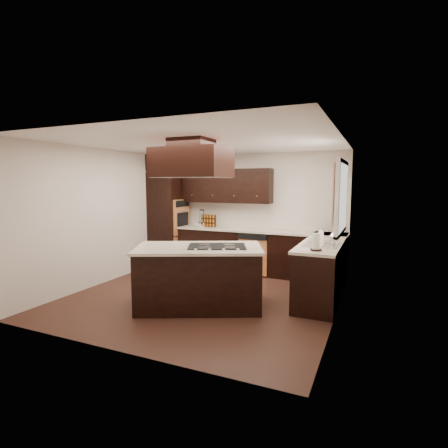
{
  "coord_description": "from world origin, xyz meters",
  "views": [
    {
      "loc": [
        2.58,
        -5.01,
        1.86
      ],
      "look_at": [
        0.1,
        0.6,
        1.15
      ],
      "focal_mm": 28.0,
      "sensor_mm": 36.0,
      "label": 1
    }
  ],
  "objects": [
    {
      "name": "sink_rim",
      "position": [
        1.8,
        0.55,
        0.92
      ],
      "size": [
        0.52,
        0.84,
        0.01
      ],
      "primitive_type": "cube",
      "color": "silver",
      "rests_on": "countertop_right"
    },
    {
      "name": "wall_oven_face",
      "position": [
        -1.43,
        1.71,
        1.12
      ],
      "size": [
        0.05,
        0.62,
        0.78
      ],
      "primitive_type": "cube",
      "color": "#DB844A",
      "rests_on": "oven_column"
    },
    {
      "name": "soap_bottle",
      "position": [
        1.69,
        1.16,
        1.01
      ],
      "size": [
        0.11,
        0.11,
        0.18
      ],
      "primitive_type": "imported",
      "rotation": [
        0.0,
        0.0,
        0.37
      ],
      "color": "white",
      "rests_on": "countertop_right"
    },
    {
      "name": "window_frame",
      "position": [
        2.07,
        0.55,
        1.65
      ],
      "size": [
        0.06,
        1.32,
        1.12
      ],
      "primitive_type": "cube",
      "color": "white",
      "rests_on": "wall_right"
    },
    {
      "name": "hood_duct",
      "position": [
        0.1,
        -0.55,
        2.44
      ],
      "size": [
        0.55,
        0.5,
        0.13
      ],
      "primitive_type": "cube",
      "color": "black",
      "rests_on": "ceiling"
    },
    {
      "name": "wall_right",
      "position": [
        2.11,
        0.0,
        1.25
      ],
      "size": [
        0.02,
        4.2,
        2.5
      ],
      "primitive_type": "cube",
      "color": "beige",
      "rests_on": "ground"
    },
    {
      "name": "upper_cabinets",
      "position": [
        -0.43,
        1.93,
        1.81
      ],
      "size": [
        2.0,
        0.34,
        0.72
      ],
      "primitive_type": "cube",
      "color": "black",
      "rests_on": "wall_back"
    },
    {
      "name": "countertop_back",
      "position": [
        0.03,
        1.79,
        0.9
      ],
      "size": [
        2.93,
        0.63,
        0.04
      ],
      "primitive_type": "cube",
      "color": "beige",
      "rests_on": "base_cabinets_back"
    },
    {
      "name": "floor",
      "position": [
        0.0,
        0.0,
        -0.01
      ],
      "size": [
        4.2,
        4.2,
        0.02
      ],
      "primitive_type": "cube",
      "color": "#522D20",
      "rests_on": "ground"
    },
    {
      "name": "range_hood",
      "position": [
        0.1,
        -0.55,
        2.16
      ],
      "size": [
        1.05,
        0.72,
        0.42
      ],
      "primitive_type": "cube",
      "color": "black",
      "rests_on": "ceiling"
    },
    {
      "name": "base_cabinets_right",
      "position": [
        1.8,
        0.9,
        0.44
      ],
      "size": [
        0.6,
        2.4,
        0.88
      ],
      "primitive_type": "cube",
      "color": "black",
      "rests_on": "floor"
    },
    {
      "name": "countertop_right",
      "position": [
        1.79,
        0.9,
        0.9
      ],
      "size": [
        0.63,
        2.4,
        0.04
      ],
      "primitive_type": "cube",
      "color": "beige",
      "rests_on": "base_cabinets_right"
    },
    {
      "name": "wall_back",
      "position": [
        0.0,
        2.11,
        1.25
      ],
      "size": [
        4.2,
        0.02,
        2.5
      ],
      "primitive_type": "cube",
      "color": "beige",
      "rests_on": "ground"
    },
    {
      "name": "wall_front",
      "position": [
        0.0,
        -2.11,
        1.25
      ],
      "size": [
        4.2,
        0.02,
        2.5
      ],
      "primitive_type": "cube",
      "color": "beige",
      "rests_on": "ground"
    },
    {
      "name": "mixing_bowl",
      "position": [
        -1.01,
        1.75,
        0.95
      ],
      "size": [
        0.31,
        0.31,
        0.06
      ],
      "primitive_type": "imported",
      "rotation": [
        0.0,
        0.0,
        -0.42
      ],
      "color": "white",
      "rests_on": "countertop_back"
    },
    {
      "name": "curtain_right",
      "position": [
        2.01,
        0.97,
        1.7
      ],
      "size": [
        0.02,
        0.34,
        0.9
      ],
      "primitive_type": "cube",
      "color": "#F9D8C0",
      "rests_on": "wall_right"
    },
    {
      "name": "ceiling",
      "position": [
        0.0,
        0.0,
        2.51
      ],
      "size": [
        4.2,
        4.2,
        0.02
      ],
      "primitive_type": "cube",
      "color": "white",
      "rests_on": "ground"
    },
    {
      "name": "cooktop",
      "position": [
        0.39,
        -0.33,
        0.93
      ],
      "size": [
        1.01,
        0.87,
        0.01
      ],
      "primitive_type": "cube",
      "rotation": [
        0.0,
        0.0,
        0.43
      ],
      "color": "black",
      "rests_on": "island_top"
    },
    {
      "name": "spice_rack",
      "position": [
        -0.79,
        1.78,
        1.05
      ],
      "size": [
        0.33,
        0.1,
        0.27
      ],
      "primitive_type": "cube",
      "rotation": [
        0.0,
        0.0,
        0.06
      ],
      "color": "black",
      "rests_on": "countertop_back"
    },
    {
      "name": "blender_base",
      "position": [
        -0.94,
        1.76,
        0.97
      ],
      "size": [
        0.15,
        0.15,
        0.1
      ],
      "primitive_type": "cylinder",
      "color": "silver",
      "rests_on": "countertop_back"
    },
    {
      "name": "paper_towel",
      "position": [
        1.81,
        -0.05,
        1.04
      ],
      "size": [
        0.15,
        0.15,
        0.24
      ],
      "primitive_type": "cylinder",
      "rotation": [
        0.0,
        0.0,
        0.38
      ],
      "color": "white",
      "rests_on": "countertop_right"
    },
    {
      "name": "base_cabinets_back",
      "position": [
        0.03,
        1.8,
        0.44
      ],
      "size": [
        2.93,
        0.6,
        0.88
      ],
      "primitive_type": "cube",
      "color": "black",
      "rests_on": "floor"
    },
    {
      "name": "window_pane",
      "position": [
        2.1,
        0.55,
        1.65
      ],
      "size": [
        0.0,
        1.2,
        1.0
      ],
      "primitive_type": "cube",
      "color": "white",
      "rests_on": "wall_right"
    },
    {
      "name": "curtain_left",
      "position": [
        2.01,
        0.13,
        1.7
      ],
      "size": [
        0.02,
        0.34,
        0.9
      ],
      "primitive_type": "cube",
      "color": "#F9D8C0",
      "rests_on": "wall_right"
    },
    {
      "name": "oven_column",
      "position": [
        -1.78,
        1.71,
        1.06
      ],
      "size": [
        0.65,
        0.75,
        2.12
      ],
      "primitive_type": "cube",
      "color": "black",
      "rests_on": "floor"
    },
    {
      "name": "blender_pitcher",
      "position": [
        -0.94,
        1.76,
        1.15
      ],
      "size": [
        0.13,
        0.13,
        0.26
      ],
      "primitive_type": "cone",
      "color": "silver",
      "rests_on": "blender_base"
    },
    {
      "name": "dishwasher_front",
      "position": [
        0.33,
        1.5,
        0.4
      ],
      "size": [
        0.6,
        0.05,
        0.72
      ],
      "primitive_type": "cube",
      "color": "#DB844A",
      "rests_on": "floor"
    },
    {
      "name": "wall_left",
      "position": [
        -2.11,
        0.0,
        1.25
      ],
      "size": [
        0.02,
        4.2,
        2.5
      ],
      "primitive_type": "cube",
      "color": "beige",
      "rests_on": "ground"
    },
    {
      "name": "island",
      "position": [
        0.15,
        -0.44,
        0.44
      ],
      "size": [
        2.05,
        1.65,
        0.88
      ],
      "primitive_type": "cube",
      "rotation": [
        0.0,
        0.0,
        0.43
      ],
      "color": "black",
      "rests_on": "floor"
    },
    {
      "name": "island_top",
      "position": [
        0.15,
        -0.44,
        0.9
      ],
      "size": [
        2.14,
        1.74,
        0.04
      ],
      "primitive_type": "cube",
      "rotation": [
        0.0,
        0.0,
        0.43
      ],
      "color": "beige",
      "rests_on": "island"
    }
  ]
}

